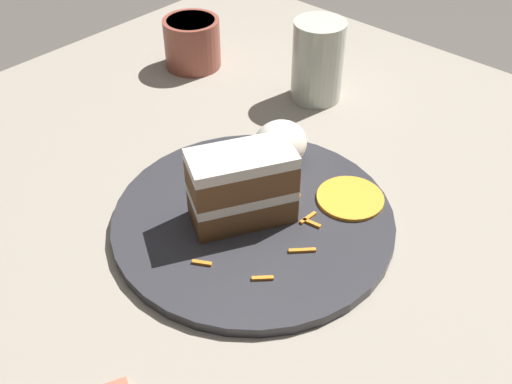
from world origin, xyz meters
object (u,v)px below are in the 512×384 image
(cream_dollop, at_px, (282,145))
(coffee_mug, at_px, (192,41))
(orange_garnish, at_px, (350,198))
(cake_slice, at_px, (242,187))
(drinking_glass, at_px, (317,66))
(plate, at_px, (256,217))

(cream_dollop, bearing_deg, coffee_mug, -112.45)
(orange_garnish, bearing_deg, coffee_mug, -106.65)
(cream_dollop, xyz_separation_m, orange_garnish, (-0.00, 0.10, -0.03))
(orange_garnish, bearing_deg, cake_slice, -34.26)
(cream_dollop, distance_m, orange_garnish, 0.10)
(cream_dollop, height_order, orange_garnish, cream_dollop)
(drinking_glass, distance_m, coffee_mug, 0.21)
(cream_dollop, bearing_deg, drinking_glass, -155.13)
(drinking_glass, bearing_deg, cake_slice, 22.04)
(cake_slice, relative_size, drinking_glass, 1.06)
(cake_slice, bearing_deg, drinking_glass, -38.59)
(plate, bearing_deg, drinking_glass, -155.56)
(cream_dollop, xyz_separation_m, coffee_mug, (-0.11, -0.28, 0.00))
(plate, distance_m, drinking_glass, 0.28)
(orange_garnish, relative_size, coffee_mug, 0.88)
(cake_slice, height_order, orange_garnish, cake_slice)
(orange_garnish, xyz_separation_m, coffee_mug, (-0.11, -0.38, 0.03))
(cream_dollop, bearing_deg, plate, 23.60)
(cake_slice, distance_m, orange_garnish, 0.13)
(cake_slice, height_order, drinking_glass, drinking_glass)
(cake_slice, xyz_separation_m, cream_dollop, (-0.10, -0.03, -0.01))
(orange_garnish, bearing_deg, cream_dollop, -89.11)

